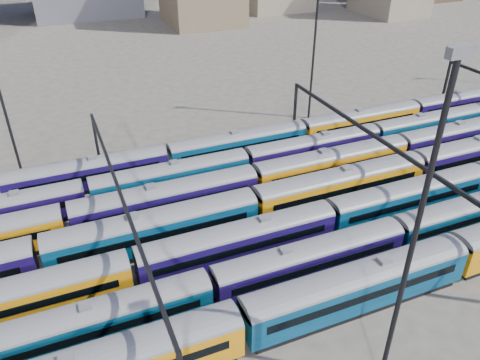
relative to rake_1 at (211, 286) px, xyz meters
name	(u,v)px	position (x,y,z in m)	size (l,w,h in m)	color
ground	(299,213)	(14.52, 10.00, -2.59)	(500.00, 500.00, 0.00)	#423D38
rake_1	(211,286)	(0.00, 0.00, 0.00)	(120.00, 2.93, 4.92)	black
rake_2	(409,195)	(25.85, 5.00, 0.14)	(105.17, 3.08, 5.19)	black
rake_3	(416,165)	(31.14, 10.00, 0.32)	(134.27, 3.27, 5.52)	black
rake_4	(167,197)	(0.02, 15.00, 0.23)	(152.19, 3.18, 5.36)	black
rake_5	(246,160)	(12.04, 20.00, 0.02)	(120.70, 2.94, 4.95)	black
rake_6	(303,131)	(23.21, 25.00, 0.05)	(122.11, 2.98, 5.01)	black
gantry_1	(121,201)	(-5.48, 10.00, 4.20)	(0.35, 40.35, 8.03)	black
gantry_2	(378,147)	(24.52, 10.00, 4.20)	(0.35, 40.35, 8.03)	black
mast_2	(415,235)	(9.52, -12.00, 11.38)	(1.40, 0.50, 25.60)	black
mast_3	(315,34)	(29.52, 34.00, 11.38)	(1.40, 0.50, 25.60)	black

